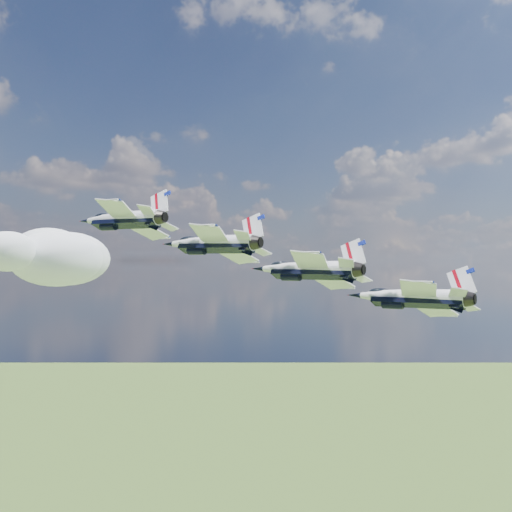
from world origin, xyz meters
TOP-DOWN VIEW (x-y plane):
  - cloud_far at (22.56, 202.06)m, footprint 52.53×41.27m
  - jet_0 at (-20.67, 22.35)m, footprint 15.87×18.17m
  - jet_1 at (-13.10, 13.44)m, footprint 15.87×18.17m
  - jet_2 at (-5.54, 4.53)m, footprint 15.87×18.17m
  - jet_3 at (2.03, -4.37)m, footprint 15.87×18.17m

SIDE VIEW (x-z plane):
  - jet_3 at x=2.03m, z-range 151.08..159.49m
  - jet_2 at x=-5.54m, z-range 154.18..162.58m
  - jet_1 at x=-13.10m, z-range 157.27..165.68m
  - cloud_far at x=22.56m, z-range 152.22..172.85m
  - jet_0 at x=-20.67m, z-range 160.36..168.77m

